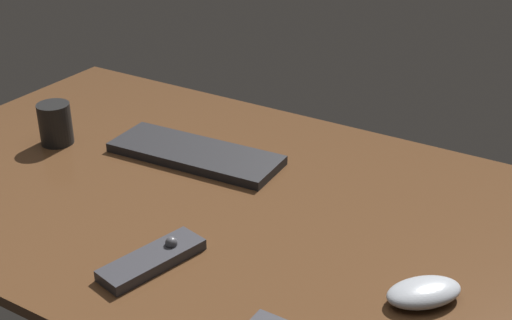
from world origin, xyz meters
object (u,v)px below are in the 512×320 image
Objects in this scene: computer_mouse at (424,292)px; coffee_mug at (55,124)px; keyboard at (195,154)px; media_remote at (153,259)px.

coffee_mug reaches higher than computer_mouse.
keyboard is 31.68cm from coffee_mug.
computer_mouse reaches higher than keyboard.
media_remote is 52.44cm from coffee_mug.
computer_mouse is at bearing -57.87° from media_remote.
media_remote is (-40.21, -13.66, -0.55)cm from computer_mouse.
coffee_mug is at bearing 75.52° from media_remote.
computer_mouse is at bearing -7.11° from coffee_mug.
computer_mouse is 87.19cm from coffee_mug.
computer_mouse is 1.31× the size of coffee_mug.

